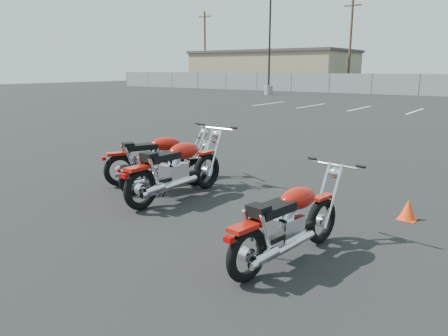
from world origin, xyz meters
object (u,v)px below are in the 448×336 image
Objects in this scene: motorcycle_front_red at (157,158)px; motorcycle_third_red at (176,169)px; motorcycle_second_black at (165,169)px; motorcycle_rear_red at (289,222)px.

motorcycle_front_red is 1.27m from motorcycle_third_red.
motorcycle_third_red reaches higher than motorcycle_second_black.
motorcycle_front_red is at bearing 154.89° from motorcycle_rear_red.
motorcycle_front_red reaches higher than motorcycle_rear_red.
motorcycle_second_black is at bearing -34.13° from motorcycle_front_red.
motorcycle_second_black is 3.61m from motorcycle_rear_red.
motorcycle_third_red is 3.02m from motorcycle_rear_red.
motorcycle_front_red reaches higher than motorcycle_second_black.
motorcycle_third_red reaches higher than motorcycle_rear_red.
motorcycle_front_red is 1.21× the size of motorcycle_second_black.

